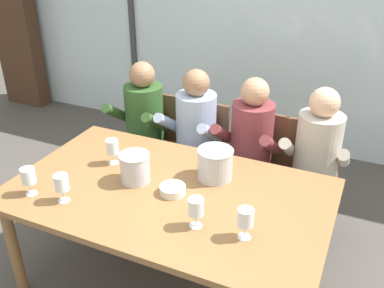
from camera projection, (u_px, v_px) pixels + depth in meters
ground at (223, 203)px, 3.74m from camera, size 14.00×14.00×0.00m
window_glass_panel at (274, 23)px, 4.18m from camera, size 7.12×0.03×2.60m
window_mullion_left at (132, 10)px, 4.75m from camera, size 0.06×0.06×2.60m
hillside_vineyard at (331, 8)px, 7.89m from camera, size 13.12×2.40×1.51m
curtain_heavy_drape at (11, 2)px, 5.20m from camera, size 0.56×0.20×2.60m
dining_table at (168, 200)px, 2.62m from camera, size 1.92×1.15×0.74m
chair_near_curtain at (151, 136)px, 3.75m from camera, size 0.45×0.45×0.88m
chair_left_of_center at (200, 147)px, 3.57m from camera, size 0.48×0.48×0.88m
chair_center at (255, 159)px, 3.38m from camera, size 0.46×0.46×0.88m
chair_right_of_center at (309, 170)px, 3.24m from camera, size 0.50×0.50×0.88m
person_olive_shirt at (140, 124)px, 3.55m from camera, size 0.48×0.63×1.20m
person_pale_blue_shirt at (191, 135)px, 3.38m from camera, size 0.49×0.63×1.20m
person_maroon_top at (247, 146)px, 3.21m from camera, size 0.48×0.63×1.20m
person_beige_jumper at (315, 160)px, 3.03m from camera, size 0.46×0.61×1.20m
ice_bucket_primary at (135, 167)px, 2.64m from camera, size 0.19×0.19×0.19m
ice_bucket_secondary at (215, 163)px, 2.67m from camera, size 0.23×0.23×0.20m
tasting_bowl at (173, 190)px, 2.55m from camera, size 0.16×0.16×0.05m
wine_glass_by_left_taster at (196, 207)px, 2.23m from camera, size 0.08×0.08×0.17m
wine_glass_near_bucket at (245, 219)px, 2.15m from camera, size 0.08×0.08×0.17m
wine_glass_center_pour at (61, 184)px, 2.44m from camera, size 0.08×0.08×0.17m
wine_glass_by_right_taster at (28, 177)px, 2.50m from camera, size 0.08×0.08×0.17m
wine_glass_spare_empty at (112, 148)px, 2.82m from camera, size 0.08×0.08×0.17m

